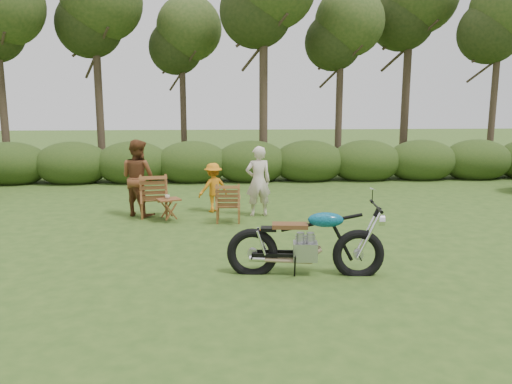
{
  "coord_description": "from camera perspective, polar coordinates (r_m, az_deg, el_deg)",
  "views": [
    {
      "loc": [
        -1.03,
        -7.97,
        2.72
      ],
      "look_at": [
        -0.34,
        1.92,
        0.9
      ],
      "focal_mm": 35.0,
      "sensor_mm": 36.0,
      "label": 1
    }
  ],
  "objects": [
    {
      "name": "adult_a",
      "position": [
        11.99,
        0.25,
        -2.7
      ],
      "size": [
        0.67,
        0.5,
        1.67
      ],
      "primitive_type": "imported",
      "rotation": [
        0.0,
        0.0,
        3.31
      ],
      "color": "beige",
      "rests_on": "ground"
    },
    {
      "name": "motorcycle",
      "position": [
        8.08,
        5.59,
        -9.31
      ],
      "size": [
        2.43,
        1.15,
        1.34
      ],
      "primitive_type": null,
      "rotation": [
        0.0,
        0.0,
        -0.11
      ],
      "color": "#0D89B2",
      "rests_on": "ground"
    },
    {
      "name": "ground",
      "position": [
        8.48,
        3.2,
        -8.31
      ],
      "size": [
        80.0,
        80.0,
        0.0
      ],
      "primitive_type": "plane",
      "color": "#2B4617",
      "rests_on": "ground"
    },
    {
      "name": "lawn_chair_right",
      "position": [
        11.41,
        -3.16,
        -3.41
      ],
      "size": [
        0.65,
        0.65,
        0.89
      ],
      "primitive_type": null,
      "rotation": [
        0.0,
        0.0,
        3.09
      ],
      "color": "#5D3017",
      "rests_on": "ground"
    },
    {
      "name": "cup",
      "position": [
        11.5,
        -10.09,
        -0.53
      ],
      "size": [
        0.15,
        0.15,
        0.09
      ],
      "primitive_type": "imported",
      "rotation": [
        0.0,
        0.0,
        0.42
      ],
      "color": "beige",
      "rests_on": "side_table"
    },
    {
      "name": "lawn_chair_left",
      "position": [
        12.12,
        -11.52,
        -2.78
      ],
      "size": [
        0.8,
        0.8,
        1.04
      ],
      "primitive_type": null,
      "rotation": [
        0.0,
        0.0,
        3.28
      ],
      "color": "brown",
      "rests_on": "ground"
    },
    {
      "name": "tree_line",
      "position": [
        17.81,
        0.94,
        13.9
      ],
      "size": [
        22.52,
        11.62,
        8.14
      ],
      "color": "#35281D",
      "rests_on": "ground"
    },
    {
      "name": "adult_b",
      "position": [
        12.35,
        -13.15,
        -2.6
      ],
      "size": [
        1.12,
        1.08,
        1.83
      ],
      "primitive_type": "imported",
      "rotation": [
        0.0,
        0.0,
        2.52
      ],
      "color": "brown",
      "rests_on": "ground"
    },
    {
      "name": "side_table",
      "position": [
        11.53,
        -9.92,
        -2.05
      ],
      "size": [
        0.64,
        0.6,
        0.53
      ],
      "primitive_type": null,
      "rotation": [
        0.0,
        0.0,
        0.41
      ],
      "color": "#5B2F16",
      "rests_on": "ground"
    },
    {
      "name": "child",
      "position": [
        12.46,
        -4.86,
        -2.25
      ],
      "size": [
        0.91,
        0.78,
        1.22
      ],
      "primitive_type": "imported",
      "rotation": [
        0.0,
        0.0,
        3.66
      ],
      "color": "#C97312",
      "rests_on": "ground"
    }
  ]
}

